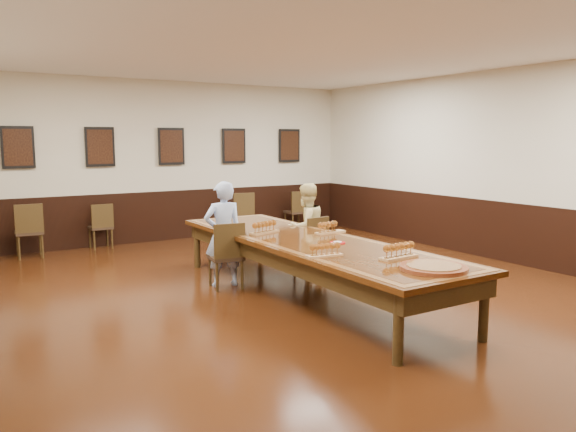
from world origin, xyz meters
TOP-DOWN VIEW (x-y plane):
  - floor at (0.00, 0.00)m, footprint 8.00×10.00m
  - ceiling at (0.00, 0.00)m, footprint 8.00×10.00m
  - wall_back at (0.00, 5.01)m, footprint 8.00×0.02m
  - wall_right at (4.01, 0.00)m, footprint 0.02×10.00m
  - chair_man at (-0.73, 0.96)m, footprint 0.50×0.53m
  - chair_woman at (0.76, 1.08)m, footprint 0.46×0.49m
  - spare_chair_a at (-2.75, 4.57)m, footprint 0.47×0.51m
  - spare_chair_b at (-1.49, 4.79)m, footprint 0.40×0.44m
  - spare_chair_c at (1.36, 4.52)m, footprint 0.55×0.58m
  - spare_chair_d at (2.76, 4.61)m, footprint 0.44×0.48m
  - person_man at (-0.71, 1.05)m, footprint 0.58×0.43m
  - person_woman at (0.75, 1.17)m, footprint 0.74×0.60m
  - pink_phone at (0.60, 0.30)m, footprint 0.08×0.15m
  - wainscoting at (0.00, 0.00)m, footprint 8.00×10.00m
  - conference_table at (0.00, 0.00)m, footprint 1.40×5.00m
  - posters at (0.00, 4.94)m, footprint 6.14×0.04m
  - flight_a at (-0.25, 0.71)m, footprint 0.49×0.27m
  - flight_b at (0.50, 0.23)m, footprint 0.47×0.18m
  - flight_c at (-0.46, -0.99)m, footprint 0.43×0.18m
  - flight_d at (0.17, -1.50)m, footprint 0.48×0.18m
  - red_plate_grp at (0.15, -0.43)m, footprint 0.20×0.20m
  - carved_platter at (0.09, -2.08)m, footprint 0.77×0.77m

SIDE VIEW (x-z plane):
  - floor at x=0.00m, z-range -0.02..0.00m
  - spare_chair_b at x=-1.49m, z-range 0.00..0.85m
  - chair_woman at x=0.76m, z-range 0.00..0.88m
  - spare_chair_d at x=2.76m, z-range 0.00..0.90m
  - chair_man at x=-0.73m, z-range 0.00..0.92m
  - spare_chair_c at x=1.36m, z-range 0.00..0.94m
  - spare_chair_a at x=-2.75m, z-range 0.00..0.95m
  - wainscoting at x=0.00m, z-range 0.00..1.00m
  - conference_table at x=0.00m, z-range 0.23..0.99m
  - person_woman at x=0.75m, z-range 0.00..1.37m
  - person_man at x=-0.71m, z-range 0.00..1.47m
  - pink_phone at x=0.60m, z-range 0.75..0.76m
  - red_plate_grp at x=0.15m, z-range 0.75..0.77m
  - carved_platter at x=0.09m, z-range 0.75..0.80m
  - flight_c at x=-0.46m, z-range 0.74..0.90m
  - flight_b at x=0.50m, z-range 0.74..0.92m
  - flight_a at x=-0.25m, z-range 0.74..0.92m
  - flight_d at x=0.17m, z-range 0.74..0.92m
  - wall_back at x=0.00m, z-range 0.00..3.20m
  - wall_right at x=4.01m, z-range 0.00..3.20m
  - posters at x=0.00m, z-range 1.53..2.27m
  - ceiling at x=0.00m, z-range 3.20..3.22m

